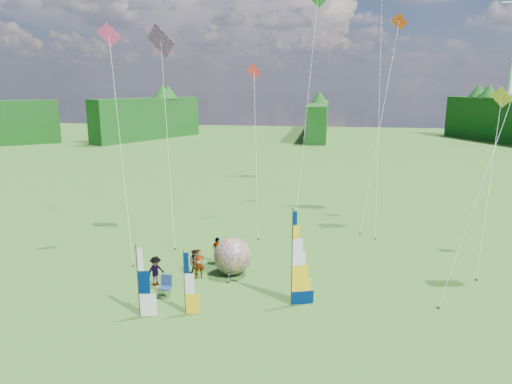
# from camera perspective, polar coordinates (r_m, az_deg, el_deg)

# --- Properties ---
(ground) EXTENTS (220.00, 220.00, 0.00)m
(ground) POSITION_cam_1_polar(r_m,az_deg,el_deg) (21.96, 0.95, -16.63)
(ground) COLOR #447F2E
(ground) RESTS_ON ground
(treeline_ring) EXTENTS (210.00, 210.00, 8.00)m
(treeline_ring) POSITION_cam_1_polar(r_m,az_deg,el_deg) (20.28, 0.99, -6.76)
(treeline_ring) COLOR #1A4618
(treeline_ring) RESTS_ON ground
(turbine_right) EXTENTS (8.00, 1.20, 30.00)m
(turbine_right) POSITION_cam_1_polar(r_m,az_deg,el_deg) (128.14, 29.32, 13.27)
(turbine_right) COLOR silver
(turbine_right) RESTS_ON ground
(feather_banner_main) EXTENTS (1.30, 0.54, 4.96)m
(feather_banner_main) POSITION_cam_1_polar(r_m,az_deg,el_deg) (23.01, 4.53, -8.39)
(feather_banner_main) COLOR #00184D
(feather_banner_main) RESTS_ON ground
(side_banner_left) EXTENTS (0.90, 0.24, 3.19)m
(side_banner_left) POSITION_cam_1_polar(r_m,az_deg,el_deg) (22.69, -8.92, -11.26)
(side_banner_left) COLOR yellow
(side_banner_left) RESTS_ON ground
(side_banner_far) EXTENTS (1.04, 0.28, 3.53)m
(side_banner_far) POSITION_cam_1_polar(r_m,az_deg,el_deg) (22.84, -14.52, -10.90)
(side_banner_far) COLOR white
(side_banner_far) RESTS_ON ground
(bol_inflatable) EXTENTS (2.37, 2.37, 2.22)m
(bol_inflatable) POSITION_cam_1_polar(r_m,az_deg,el_deg) (27.19, -2.96, -8.01)
(bol_inflatable) COLOR navy
(bol_inflatable) RESTS_ON ground
(spectator_a) EXTENTS (0.75, 0.65, 1.74)m
(spectator_a) POSITION_cam_1_polar(r_m,az_deg,el_deg) (26.90, -7.14, -8.90)
(spectator_a) COLOR #66594C
(spectator_a) RESTS_ON ground
(spectator_b) EXTENTS (0.79, 0.51, 1.51)m
(spectator_b) POSITION_cam_1_polar(r_m,az_deg,el_deg) (27.48, -7.67, -8.69)
(spectator_b) COLOR #66594C
(spectator_b) RESTS_ON ground
(spectator_c) EXTENTS (0.92, 1.15, 1.70)m
(spectator_c) POSITION_cam_1_polar(r_m,az_deg,el_deg) (26.35, -12.41, -9.64)
(spectator_c) COLOR #66594C
(spectator_c) RESTS_ON ground
(spectator_d) EXTENTS (1.00, 0.93, 1.66)m
(spectator_d) POSITION_cam_1_polar(r_m,az_deg,el_deg) (29.02, -4.86, -7.25)
(spectator_d) COLOR #66594C
(spectator_d) RESTS_ON ground
(camp_chair) EXTENTS (0.69, 0.69, 1.11)m
(camp_chair) POSITION_cam_1_polar(r_m,az_deg,el_deg) (25.10, -11.27, -11.49)
(camp_chair) COLOR #14264C
(camp_chair) RESTS_ON ground
(kite_whale) EXTENTS (4.07, 15.55, 20.61)m
(kite_whale) POSITION_cam_1_polar(r_m,az_deg,el_deg) (39.02, 15.21, 11.77)
(kite_whale) COLOR black
(kite_whale) RESTS_ON ground
(kite_rainbow_delta) EXTENTS (10.88, 13.69, 16.58)m
(kite_rainbow_delta) POSITION_cam_1_polar(r_m,az_deg,el_deg) (34.19, -11.10, 8.47)
(kite_rainbow_delta) COLOR #E12D4C
(kite_rainbow_delta) RESTS_ON ground
(kite_parafoil) EXTENTS (9.53, 10.32, 16.18)m
(kite_parafoil) POSITION_cam_1_polar(r_m,az_deg,el_deg) (26.70, 27.46, 5.60)
(kite_parafoil) COLOR #A81F32
(kite_parafoil) RESTS_ON ground
(small_kite_red) EXTENTS (6.32, 10.37, 13.22)m
(small_kite_red) POSITION_cam_1_polar(r_m,az_deg,el_deg) (35.68, 0.00, 6.18)
(small_kite_red) COLOR red
(small_kite_red) RESTS_ON ground
(small_kite_orange) EXTENTS (5.64, 10.93, 17.38)m
(small_kite_orange) POSITION_cam_1_polar(r_m,az_deg,el_deg) (38.08, 15.38, 9.30)
(small_kite_orange) COLOR #D63F0B
(small_kite_orange) RESTS_ON ground
(small_kite_yellow) EXTENTS (7.61, 10.37, 11.36)m
(small_kite_yellow) POSITION_cam_1_polar(r_m,az_deg,el_deg) (31.61, 27.32, 2.13)
(small_kite_yellow) COLOR gold
(small_kite_yellow) RESTS_ON ground
(small_kite_pink) EXTENTS (7.87, 9.07, 15.50)m
(small_kite_pink) POSITION_cam_1_polar(r_m,az_deg,el_deg) (30.65, -16.64, 6.66)
(small_kite_pink) COLOR #D83469
(small_kite_pink) RESTS_ON ground
(small_kite_green) EXTENTS (4.66, 13.13, 20.24)m
(small_kite_green) POSITION_cam_1_polar(r_m,az_deg,el_deg) (41.26, 6.48, 11.92)
(small_kite_green) COLOR green
(small_kite_green) RESTS_ON ground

